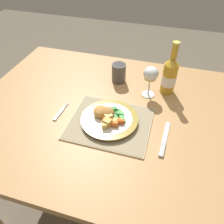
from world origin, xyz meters
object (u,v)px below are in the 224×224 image
at_px(table_knife, 164,142).
at_px(wine_glass, 151,75).
at_px(bottle, 170,75).
at_px(drinking_cup, 119,72).
at_px(fork, 60,113).
at_px(dinner_plate, 109,119).
at_px(dining_table, 104,123).

distance_m(table_knife, wine_glass, 0.32).
bearing_deg(wine_glass, bottle, 32.84).
distance_m(table_knife, bottle, 0.35).
bearing_deg(wine_glass, drinking_cup, 156.31).
relative_size(fork, table_knife, 0.65).
bearing_deg(dinner_plate, table_knife, -11.08).
xyz_separation_m(fork, bottle, (0.44, 0.30, 0.09)).
xyz_separation_m(fork, wine_glass, (0.35, 0.24, 0.11)).
height_order(dinner_plate, wine_glass, wine_glass).
xyz_separation_m(dining_table, table_knife, (0.29, -0.12, 0.09)).
xyz_separation_m(table_knife, bottle, (-0.02, 0.33, 0.09)).
relative_size(dinner_plate, table_knife, 1.29).
relative_size(dinner_plate, bottle, 0.94).
relative_size(fork, bottle, 0.47).
bearing_deg(fork, dining_table, 24.19).
relative_size(table_knife, bottle, 0.73).
bearing_deg(bottle, wine_glass, -147.16).
xyz_separation_m(dinner_plate, fork, (-0.23, -0.01, -0.01)).
distance_m(table_knife, drinking_cup, 0.45).
distance_m(dinner_plate, wine_glass, 0.28).
distance_m(wine_glass, bottle, 0.10).
xyz_separation_m(dinner_plate, table_knife, (0.23, -0.05, -0.01)).
bearing_deg(drinking_cup, fork, -120.36).
xyz_separation_m(fork, drinking_cup, (0.19, 0.32, 0.05)).
relative_size(dining_table, bottle, 4.69).
height_order(fork, drinking_cup, drinking_cup).
bearing_deg(table_knife, fork, 175.31).
distance_m(bottle, drinking_cup, 0.26).
distance_m(dinner_plate, drinking_cup, 0.31).
relative_size(dinner_plate, wine_glass, 1.58).
bearing_deg(fork, bottle, 34.11).
bearing_deg(dinner_plate, wine_glass, 61.66).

